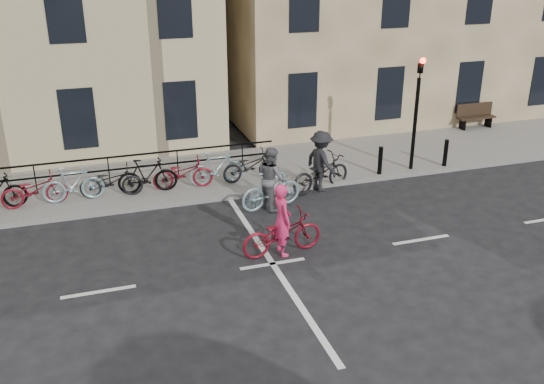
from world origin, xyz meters
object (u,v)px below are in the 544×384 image
object	(u,v)px
cyclist_pink	(282,230)
cyclist_dark	(321,167)
traffic_light	(417,100)
cyclist_grey	(271,184)
bench	(475,115)

from	to	relation	value
cyclist_pink	cyclist_dark	distance (m)	4.23
traffic_light	cyclist_grey	distance (m)	5.64
bench	cyclist_dark	world-z (taller)	cyclist_dark
cyclist_dark	traffic_light	bearing A→B (deg)	-100.15
bench	cyclist_dark	bearing A→B (deg)	-154.93
bench	cyclist_pink	world-z (taller)	cyclist_pink
cyclist_pink	bench	bearing A→B (deg)	-60.22
cyclist_grey	cyclist_dark	bearing A→B (deg)	-77.93
cyclist_grey	cyclist_dark	world-z (taller)	cyclist_dark
traffic_light	cyclist_dark	distance (m)	3.83
traffic_light	cyclist_pink	size ratio (longest dim) A/B	1.86
traffic_light	cyclist_dark	world-z (taller)	traffic_light
bench	cyclist_grey	distance (m)	11.04
traffic_light	bench	distance (m)	6.14
bench	traffic_light	bearing A→B (deg)	-144.75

